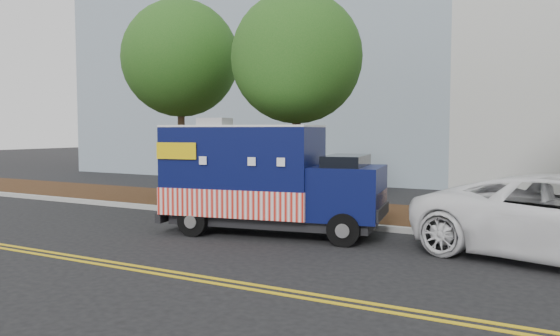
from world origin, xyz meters
The scene contains 9 objects.
ground centered at (0.00, 0.00, 0.00)m, with size 120.00×120.00×0.00m, color black.
curb centered at (0.00, 1.40, 0.07)m, with size 120.00×0.18×0.15m, color #9E9E99.
mulch_strip centered at (0.00, 3.50, 0.07)m, with size 120.00×4.00×0.15m, color black.
centerline_near centered at (0.00, -4.45, 0.01)m, with size 120.00×0.10×0.01m, color gold.
centerline_far centered at (0.00, -4.70, 0.01)m, with size 120.00×0.10×0.01m, color gold.
tree_a centered at (-6.00, 3.76, 5.23)m, with size 4.27×4.27×7.38m.
tree_b centered at (-0.68, 2.72, 4.81)m, with size 4.00×4.00×6.82m.
sign_post centered at (-2.84, 1.82, 1.20)m, with size 0.06×0.06×2.40m, color #473828.
food_truck centered at (-0.09, -0.35, 1.33)m, with size 5.84×3.00×2.94m.
Camera 1 is at (6.94, -12.20, 2.63)m, focal length 35.00 mm.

